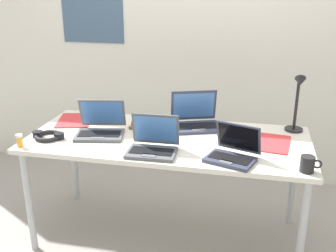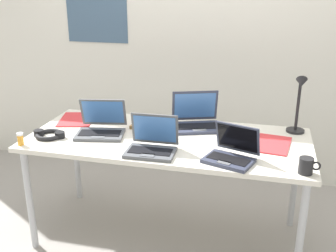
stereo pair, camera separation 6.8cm
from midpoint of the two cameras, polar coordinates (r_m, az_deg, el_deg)
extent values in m
plane|color=gray|center=(2.96, 0.68, -15.06)|extent=(12.00, 12.00, 0.00)
cube|color=silver|center=(3.53, 5.01, 13.38)|extent=(6.00, 0.12, 2.60)
cube|color=silver|center=(2.62, 0.75, -1.96)|extent=(1.80, 0.80, 0.03)
cylinder|color=#B2B5BA|center=(2.80, -18.23, -9.88)|extent=(0.04, 0.04, 0.71)
cylinder|color=#B2B5BA|center=(2.45, 18.90, -14.67)|extent=(0.04, 0.04, 0.71)
cylinder|color=#B2B5BA|center=(3.33, -12.17, -4.38)|extent=(0.04, 0.04, 0.71)
cylinder|color=#B2B5BA|center=(3.03, 18.04, -7.45)|extent=(0.04, 0.04, 0.71)
cylinder|color=black|center=(2.85, 18.11, -0.62)|extent=(0.12, 0.12, 0.02)
cylinder|color=black|center=(2.79, 18.50, 2.80)|extent=(0.02, 0.02, 0.34)
cylinder|color=black|center=(2.71, 18.94, 5.98)|extent=(0.01, 0.08, 0.01)
cone|color=black|center=(2.67, 19.00, 5.78)|extent=(0.07, 0.09, 0.09)
cube|color=#33384C|center=(2.29, 9.34, -4.84)|extent=(0.31, 0.25, 0.02)
cube|color=black|center=(2.29, 9.35, -4.58)|extent=(0.25, 0.17, 0.00)
cube|color=#595B60|center=(2.24, 8.75, -5.12)|extent=(0.08, 0.06, 0.00)
cube|color=#33384C|center=(2.35, 10.58, -1.68)|extent=(0.27, 0.13, 0.18)
cube|color=black|center=(2.35, 10.53, -1.69)|extent=(0.24, 0.11, 0.15)
cube|color=#515459|center=(2.66, -8.83, -1.21)|extent=(0.34, 0.26, 0.02)
cube|color=black|center=(2.66, -8.84, -0.98)|extent=(0.28, 0.16, 0.00)
cube|color=#595B60|center=(2.60, -9.13, -1.52)|extent=(0.09, 0.06, 0.00)
cube|color=#515459|center=(2.76, -8.39, 1.94)|extent=(0.31, 0.13, 0.20)
cube|color=#3F72BF|center=(2.75, -8.41, 1.94)|extent=(0.28, 0.11, 0.17)
cube|color=#33384C|center=(2.77, 4.89, -0.23)|extent=(0.38, 0.32, 0.02)
cube|color=black|center=(2.76, 4.89, -0.01)|extent=(0.31, 0.21, 0.00)
cube|color=#595B60|center=(2.70, 5.17, -0.53)|extent=(0.10, 0.08, 0.00)
cube|color=#33384C|center=(2.85, 4.49, 2.89)|extent=(0.32, 0.15, 0.22)
cube|color=#3F72BF|center=(2.84, 4.51, 2.88)|extent=(0.28, 0.13, 0.18)
cube|color=#515459|center=(2.37, -1.67, -3.77)|extent=(0.29, 0.20, 0.02)
cube|color=black|center=(2.36, -1.68, -3.51)|extent=(0.25, 0.11, 0.00)
cube|color=#595B60|center=(2.31, -2.06, -4.13)|extent=(0.08, 0.05, 0.00)
cube|color=#515459|center=(2.43, -1.05, -0.40)|extent=(0.29, 0.05, 0.19)
cube|color=#3F72BF|center=(2.42, -1.08, -0.43)|extent=(0.26, 0.04, 0.16)
ellipsoid|color=black|center=(3.03, -7.66, 1.61)|extent=(0.08, 0.11, 0.03)
cube|color=black|center=(2.77, 10.98, -0.61)|extent=(0.10, 0.15, 0.01)
torus|color=black|center=(2.72, -15.67, -1.20)|extent=(0.18, 0.18, 0.03)
cylinder|color=black|center=(2.75, -17.04, -0.94)|extent=(0.06, 0.06, 0.04)
cylinder|color=black|center=(2.68, -14.28, -1.23)|extent=(0.06, 0.06, 0.04)
cylinder|color=gold|center=(2.63, -19.35, -1.89)|extent=(0.04, 0.04, 0.06)
cylinder|color=white|center=(2.62, -19.45, -1.09)|extent=(0.04, 0.04, 0.01)
cube|color=brown|center=(2.79, -2.52, 0.07)|extent=(0.19, 0.16, 0.02)
cube|color=maroon|center=(2.79, -2.40, 0.66)|extent=(0.20, 0.16, 0.03)
cube|color=red|center=(2.59, 14.92, -2.45)|extent=(0.27, 0.34, 0.01)
cube|color=red|center=(3.00, -12.10, 0.92)|extent=(0.30, 0.36, 0.01)
cylinder|color=black|center=(2.26, 19.66, -5.29)|extent=(0.08, 0.08, 0.09)
torus|color=black|center=(2.26, 20.93, -5.28)|extent=(0.05, 0.01, 0.05)
camera|label=1|loc=(0.03, -89.24, 0.28)|focal=43.32mm
camera|label=2|loc=(0.03, 90.76, -0.28)|focal=43.32mm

